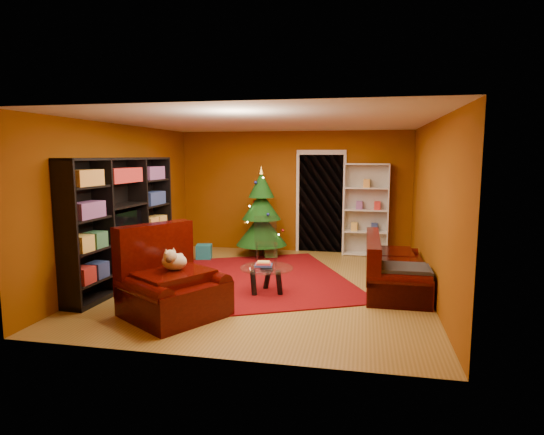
% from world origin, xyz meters
% --- Properties ---
extents(floor, '(5.00, 5.50, 0.05)m').
position_xyz_m(floor, '(0.00, 0.00, -0.03)').
color(floor, olive).
rests_on(floor, ground).
extents(ceiling, '(5.00, 5.50, 0.05)m').
position_xyz_m(ceiling, '(0.00, 0.00, 2.62)').
color(ceiling, silver).
rests_on(ceiling, wall_back).
extents(wall_back, '(5.00, 0.05, 2.60)m').
position_xyz_m(wall_back, '(0.00, 2.77, 1.30)').
color(wall_back, '#834209').
rests_on(wall_back, ground).
extents(wall_left, '(0.05, 5.50, 2.60)m').
position_xyz_m(wall_left, '(-2.52, 0.00, 1.30)').
color(wall_left, '#834209').
rests_on(wall_left, ground).
extents(wall_right, '(0.05, 5.50, 2.60)m').
position_xyz_m(wall_right, '(2.52, 0.00, 1.30)').
color(wall_right, '#834209').
rests_on(wall_right, ground).
extents(doorway, '(1.06, 0.60, 2.16)m').
position_xyz_m(doorway, '(0.60, 2.73, 1.05)').
color(doorway, black).
rests_on(doorway, floor).
extents(rug, '(4.04, 4.28, 0.02)m').
position_xyz_m(rug, '(-0.23, 0.28, 0.01)').
color(rug, maroon).
rests_on(rug, floor).
extents(media_unit, '(0.55, 2.69, 2.05)m').
position_xyz_m(media_unit, '(-2.27, -0.46, 1.03)').
color(media_unit, black).
rests_on(media_unit, floor).
extents(christmas_tree, '(1.10, 1.10, 1.89)m').
position_xyz_m(christmas_tree, '(-0.57, 2.11, 0.91)').
color(christmas_tree, '#0E3F0E').
rests_on(christmas_tree, floor).
extents(gift_box_teal, '(0.36, 0.36, 0.30)m').
position_xyz_m(gift_box_teal, '(-1.63, 1.53, 0.15)').
color(gift_box_teal, '#187689').
rests_on(gift_box_teal, floor).
extents(gift_box_green, '(0.31, 0.31, 0.26)m').
position_xyz_m(gift_box_green, '(-0.34, 1.96, 0.13)').
color(gift_box_green, '#367933').
rests_on(gift_box_green, floor).
extents(gift_box_red, '(0.25, 0.25, 0.22)m').
position_xyz_m(gift_box_red, '(-0.84, 2.59, 0.11)').
color(gift_box_red, maroon).
rests_on(gift_box_red, floor).
extents(white_bookshelf, '(0.93, 0.36, 1.97)m').
position_xyz_m(white_bookshelf, '(1.56, 2.57, 0.96)').
color(white_bookshelf, white).
rests_on(white_bookshelf, floor).
extents(armchair, '(1.68, 1.68, 0.95)m').
position_xyz_m(armchair, '(-0.89, -1.65, 0.48)').
color(armchair, black).
rests_on(armchair, rug).
extents(dog, '(0.47, 0.50, 0.31)m').
position_xyz_m(dog, '(-0.90, -1.58, 0.71)').
color(dog, beige).
rests_on(dog, armchair).
extents(sofa, '(0.89, 1.97, 0.85)m').
position_xyz_m(sofa, '(2.02, 0.14, 0.42)').
color(sofa, black).
rests_on(sofa, rug).
extents(coffee_table, '(0.92, 0.92, 0.51)m').
position_xyz_m(coffee_table, '(0.09, -0.47, 0.21)').
color(coffee_table, gray).
rests_on(coffee_table, rug).
extents(acrylic_chair, '(0.55, 0.57, 0.85)m').
position_xyz_m(acrylic_chair, '(-0.29, 1.25, 0.42)').
color(acrylic_chair, '#66605B').
rests_on(acrylic_chair, rug).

